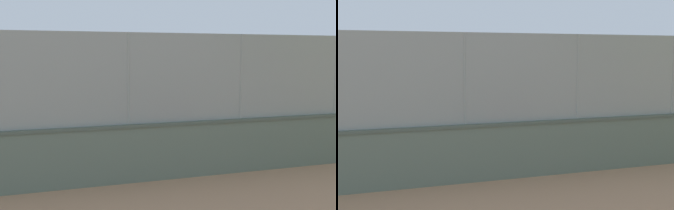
% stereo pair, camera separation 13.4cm
% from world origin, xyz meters
% --- Properties ---
extents(ground_plane, '(260.00, 260.00, 0.00)m').
position_xyz_m(ground_plane, '(0.00, 0.00, 0.00)').
color(ground_plane, tan).
extents(perimeter_wall, '(23.15, 0.37, 1.54)m').
position_xyz_m(perimeter_wall, '(0.65, 10.08, 0.78)').
color(perimeter_wall, slate).
rests_on(perimeter_wall, ground_plane).
extents(fence_panel_on_wall, '(22.76, 0.07, 2.37)m').
position_xyz_m(fence_panel_on_wall, '(0.65, 10.08, 2.73)').
color(fence_panel_on_wall, gray).
rests_on(fence_panel_on_wall, perimeter_wall).
extents(player_crossing_court, '(0.88, 1.02, 1.52)m').
position_xyz_m(player_crossing_court, '(-1.20, -1.44, 0.89)').
color(player_crossing_court, navy).
rests_on(player_crossing_court, ground_plane).
extents(player_baseline_waiting, '(0.71, 1.04, 1.62)m').
position_xyz_m(player_baseline_waiting, '(1.20, 2.35, 0.95)').
color(player_baseline_waiting, '#591919').
rests_on(player_baseline_waiting, ground_plane).
extents(player_at_service_line, '(0.65, 0.94, 1.57)m').
position_xyz_m(player_at_service_line, '(-3.87, -1.38, 0.92)').
color(player_at_service_line, '#591919').
rests_on(player_at_service_line, ground_plane).
extents(sports_ball, '(0.09, 0.09, 0.09)m').
position_xyz_m(sports_ball, '(-2.18, 0.78, 0.05)').
color(sports_ball, white).
rests_on(sports_ball, ground_plane).
extents(spare_ball_by_wall, '(0.12, 0.12, 0.12)m').
position_xyz_m(spare_ball_by_wall, '(-1.67, 8.25, 0.06)').
color(spare_ball_by_wall, orange).
rests_on(spare_ball_by_wall, ground_plane).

